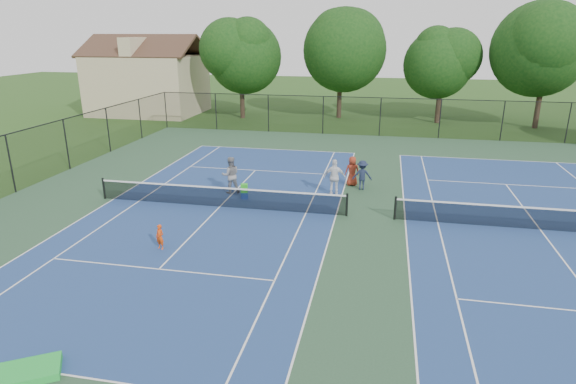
% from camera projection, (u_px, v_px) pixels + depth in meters
% --- Properties ---
extents(ground, '(140.00, 140.00, 0.00)m').
position_uv_depth(ground, '(370.00, 218.00, 21.31)').
color(ground, '#234716').
rests_on(ground, ground).
extents(court_pad, '(36.00, 36.00, 0.01)m').
position_uv_depth(court_pad, '(370.00, 218.00, 21.31)').
color(court_pad, '#2A4B32').
rests_on(court_pad, ground).
extents(tennis_court_left, '(12.00, 23.83, 1.07)m').
position_uv_depth(tennis_court_left, '(220.00, 205.00, 22.60)').
color(tennis_court_left, navy).
rests_on(tennis_court_left, ground).
extents(tennis_court_right, '(12.00, 23.83, 1.07)m').
position_uv_depth(tennis_court_right, '(541.00, 228.00, 19.97)').
color(tennis_court_right, navy).
rests_on(tennis_court_right, ground).
extents(perimeter_fence, '(36.08, 36.08, 3.02)m').
position_uv_depth(perimeter_fence, '(372.00, 183.00, 20.81)').
color(perimeter_fence, black).
rests_on(perimeter_fence, ground).
extents(tree_back_a, '(6.80, 6.80, 9.15)m').
position_uv_depth(tree_back_a, '(241.00, 52.00, 44.16)').
color(tree_back_a, '#2D2116').
rests_on(tree_back_a, ground).
extents(tree_back_b, '(7.60, 7.60, 10.03)m').
position_uv_depth(tree_back_b, '(341.00, 46.00, 44.15)').
color(tree_back_b, '#2D2116').
rests_on(tree_back_b, ground).
extents(tree_back_c, '(6.00, 6.00, 8.40)m').
position_uv_depth(tree_back_c, '(443.00, 60.00, 41.88)').
color(tree_back_c, '#2D2116').
rests_on(tree_back_c, ground).
extents(tree_back_d, '(7.80, 7.80, 10.37)m').
position_uv_depth(tree_back_d, '(548.00, 45.00, 39.03)').
color(tree_back_d, '#2D2116').
rests_on(tree_back_d, ground).
extents(clapboard_house, '(10.80, 8.10, 7.65)m').
position_uv_depth(clapboard_house, '(148.00, 82.00, 47.90)').
color(clapboard_house, tan).
rests_on(clapboard_house, ground).
extents(child_player, '(0.41, 0.34, 0.98)m').
position_uv_depth(child_player, '(160.00, 237.00, 18.11)').
color(child_player, '#E2440F').
rests_on(child_player, ground).
extents(instructor, '(1.13, 1.03, 1.89)m').
position_uv_depth(instructor, '(231.00, 175.00, 24.33)').
color(instructor, gray).
rests_on(instructor, ground).
extents(bystander_a, '(1.12, 0.54, 1.85)m').
position_uv_depth(bystander_a, '(335.00, 177.00, 24.02)').
color(bystander_a, white).
rests_on(bystander_a, ground).
extents(bystander_b, '(1.06, 0.68, 1.56)m').
position_uv_depth(bystander_b, '(362.00, 175.00, 24.92)').
color(bystander_b, '#1A233A').
rests_on(bystander_b, ground).
extents(bystander_c, '(0.89, 0.70, 1.59)m').
position_uv_depth(bystander_c, '(352.00, 171.00, 25.57)').
color(bystander_c, maroon).
rests_on(bystander_c, ground).
extents(ball_crate, '(0.42, 0.40, 0.33)m').
position_uv_depth(ball_crate, '(244.00, 195.00, 23.73)').
color(ball_crate, navy).
rests_on(ball_crate, ground).
extents(ball_hopper, '(0.38, 0.34, 0.43)m').
position_uv_depth(ball_hopper, '(244.00, 188.00, 23.61)').
color(ball_hopper, green).
rests_on(ball_hopper, ball_crate).
extents(green_tarp, '(1.96, 1.71, 0.19)m').
position_uv_depth(green_tarp, '(21.00, 373.00, 11.45)').
color(green_tarp, green).
rests_on(green_tarp, ground).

